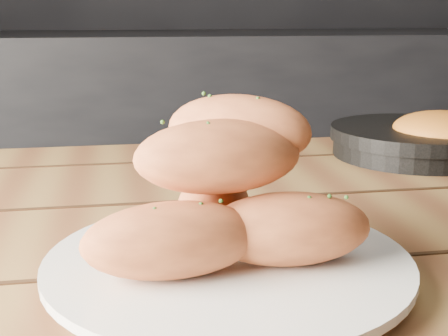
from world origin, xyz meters
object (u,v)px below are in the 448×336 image
(plate, at_px, (228,266))
(skillet, at_px, (417,141))
(bread_rolls, at_px, (226,192))
(bowl, at_px, (444,138))
(table, at_px, (340,302))

(plate, xyz_separation_m, skillet, (0.37, 0.39, 0.01))
(bread_rolls, distance_m, bowl, 0.54)
(skillet, height_order, bowl, bowl)
(plate, relative_size, bowl, 1.72)
(table, height_order, bread_rolls, bread_rolls)
(plate, distance_m, bowl, 0.54)
(table, xyz_separation_m, bowl, (0.25, 0.25, 0.13))
(plate, xyz_separation_m, bread_rolls, (-0.00, 0.00, 0.06))
(bread_rolls, distance_m, skillet, 0.54)
(bowl, bearing_deg, plate, -137.22)
(plate, relative_size, skillet, 0.79)
(bread_rolls, xyz_separation_m, bowl, (0.40, 0.36, -0.04))
(bowl, bearing_deg, bread_rolls, -137.53)
(table, height_order, bowl, bowl)
(table, relative_size, bread_rolls, 6.92)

